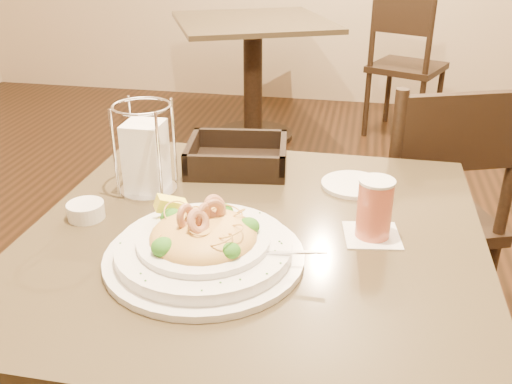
% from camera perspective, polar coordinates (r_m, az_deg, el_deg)
% --- Properties ---
extents(main_table, '(0.90, 0.90, 0.76)m').
position_cam_1_polar(main_table, '(1.28, -0.18, -13.49)').
color(main_table, black).
rests_on(main_table, ground).
extents(background_table, '(1.19, 1.19, 0.76)m').
position_cam_1_polar(background_table, '(3.68, -0.32, 13.15)').
color(background_table, black).
rests_on(background_table, ground).
extents(dining_chair_near, '(0.54, 0.54, 0.93)m').
position_cam_1_polar(dining_chair_near, '(1.88, 16.59, -1.64)').
color(dining_chair_near, black).
rests_on(dining_chair_near, ground).
extents(dining_chair_far, '(0.55, 0.55, 0.93)m').
position_cam_1_polar(dining_chair_far, '(3.84, 14.67, 12.51)').
color(dining_chair_far, black).
rests_on(dining_chair_far, ground).
extents(pasta_bowl, '(0.41, 0.37, 0.12)m').
position_cam_1_polar(pasta_bowl, '(1.04, -5.25, -5.19)').
color(pasta_bowl, white).
rests_on(pasta_bowl, main_table).
extents(drink_glass, '(0.12, 0.12, 0.12)m').
position_cam_1_polar(drink_glass, '(1.12, 11.77, -1.66)').
color(drink_glass, white).
rests_on(drink_glass, main_table).
extents(bread_basket, '(0.27, 0.23, 0.07)m').
position_cam_1_polar(bread_basket, '(1.43, -1.89, 3.35)').
color(bread_basket, black).
rests_on(bread_basket, main_table).
extents(napkin_caddy, '(0.13, 0.13, 0.21)m').
position_cam_1_polar(napkin_caddy, '(1.30, -10.96, 3.68)').
color(napkin_caddy, silver).
rests_on(napkin_caddy, main_table).
extents(side_plate, '(0.19, 0.19, 0.01)m').
position_cam_1_polar(side_plate, '(1.35, 9.66, 0.74)').
color(side_plate, white).
rests_on(side_plate, main_table).
extents(butter_ramekin, '(0.09, 0.09, 0.03)m').
position_cam_1_polar(butter_ramekin, '(1.24, -16.65, -1.79)').
color(butter_ramekin, white).
rests_on(butter_ramekin, main_table).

